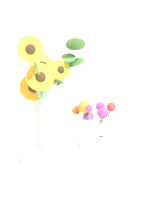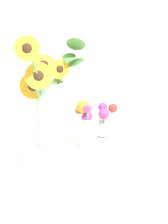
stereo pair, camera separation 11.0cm
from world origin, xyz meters
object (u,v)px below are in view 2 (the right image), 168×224
serving_tray (84,146)px  vase_small_center (88,127)px  mason_jar_sunflowers (50,103)px  vase_bulb_right (104,122)px  vase_small_back (85,119)px

serving_tray → vase_small_center: 0.10m
serving_tray → mason_jar_sunflowers: bearing=163.9°
vase_bulb_right → vase_small_back: size_ratio=1.08×
mason_jar_sunflowers → vase_bulb_right: mason_jar_sunflowers is taller
vase_small_center → mason_jar_sunflowers: bearing=149.0°
vase_small_back → mason_jar_sunflowers: bearing=-154.2°
mason_jar_sunflowers → vase_small_center: 0.16m
vase_small_back → serving_tray: bearing=-107.8°
mason_jar_sunflowers → vase_small_center: bearing=-31.0°
mason_jar_sunflowers → vase_bulb_right: 0.22m
mason_jar_sunflowers → vase_small_back: mason_jar_sunflowers is taller
vase_small_center → vase_bulb_right: 0.11m
vase_small_center → vase_small_back: 0.15m
vase_bulb_right → vase_small_back: vase_bulb_right is taller
mason_jar_sunflowers → vase_bulb_right: size_ratio=2.98×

